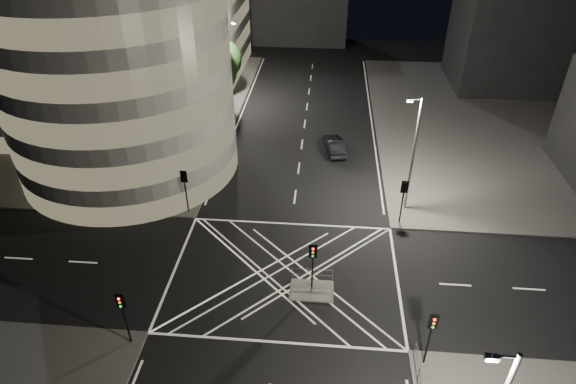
# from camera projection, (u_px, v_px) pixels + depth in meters

# --- Properties ---
(ground) EXTENTS (120.00, 120.00, 0.00)m
(ground) POSITION_uv_depth(u_px,v_px,m) (285.00, 274.00, 34.48)
(ground) COLOR black
(ground) RESTS_ON ground
(sidewalk_far_left) EXTENTS (42.00, 42.00, 0.15)m
(sidewalk_far_left) POSITION_uv_depth(u_px,v_px,m) (70.00, 108.00, 58.96)
(sidewalk_far_left) COLOR #4F4D4A
(sidewalk_far_left) RESTS_ON ground
(sidewalk_far_right) EXTENTS (42.00, 42.00, 0.15)m
(sidewalk_far_right) POSITION_uv_depth(u_px,v_px,m) (560.00, 125.00, 54.78)
(sidewalk_far_right) COLOR #4F4D4A
(sidewalk_far_right) RESTS_ON ground
(central_island) EXTENTS (3.00, 2.00, 0.15)m
(central_island) POSITION_uv_depth(u_px,v_px,m) (312.00, 290.00, 33.05)
(central_island) COLOR slate
(central_island) RESTS_ON ground
(office_tower_curved) EXTENTS (30.00, 29.00, 27.20)m
(office_tower_curved) POSITION_uv_depth(u_px,v_px,m) (80.00, 20.00, 44.55)
(office_tower_curved) COLOR gray
(office_tower_curved) RESTS_ON sidewalk_far_left
(building_right_far) EXTENTS (14.00, 12.00, 15.00)m
(building_right_far) POSITION_uv_depth(u_px,v_px,m) (515.00, 27.00, 61.61)
(building_right_far) COLOR black
(building_right_far) RESTS_ON sidewalk_far_right
(tree_a) EXTENTS (4.99, 4.99, 7.37)m
(tree_a) POSITION_uv_depth(u_px,v_px,m) (169.00, 151.00, 40.15)
(tree_a) COLOR black
(tree_a) RESTS_ON sidewalk_far_left
(tree_b) EXTENTS (4.66, 4.66, 7.91)m
(tree_b) POSITION_uv_depth(u_px,v_px,m) (187.00, 114.00, 44.73)
(tree_b) COLOR black
(tree_b) RESTS_ON sidewalk_far_left
(tree_c) EXTENTS (4.68, 4.68, 7.81)m
(tree_c) POSITION_uv_depth(u_px,v_px,m) (202.00, 91.00, 49.78)
(tree_c) COLOR black
(tree_c) RESTS_ON sidewalk_far_left
(tree_d) EXTENTS (5.18, 5.18, 8.33)m
(tree_d) POSITION_uv_depth(u_px,v_px,m) (214.00, 69.00, 54.63)
(tree_d) COLOR black
(tree_d) RESTS_ON sidewalk_far_left
(tree_e) EXTENTS (4.09, 4.09, 6.84)m
(tree_e) POSITION_uv_depth(u_px,v_px,m) (225.00, 60.00, 60.10)
(tree_e) COLOR black
(tree_e) RESTS_ON sidewalk_far_left
(traffic_signal_fl) EXTENTS (0.55, 0.22, 4.00)m
(traffic_signal_fl) POSITION_uv_depth(u_px,v_px,m) (185.00, 184.00, 39.15)
(traffic_signal_fl) COLOR black
(traffic_signal_fl) RESTS_ON sidewalk_far_left
(traffic_signal_nl) EXTENTS (0.55, 0.22, 4.00)m
(traffic_signal_nl) POSITION_uv_depth(u_px,v_px,m) (123.00, 309.00, 27.86)
(traffic_signal_nl) COLOR black
(traffic_signal_nl) RESTS_ON sidewalk_near_left
(traffic_signal_fr) EXTENTS (0.55, 0.22, 4.00)m
(traffic_signal_fr) POSITION_uv_depth(u_px,v_px,m) (403.00, 194.00, 37.89)
(traffic_signal_fr) COLOR black
(traffic_signal_fr) RESTS_ON sidewalk_far_right
(traffic_signal_nr) EXTENTS (0.55, 0.22, 4.00)m
(traffic_signal_nr) POSITION_uv_depth(u_px,v_px,m) (431.00, 330.00, 26.59)
(traffic_signal_nr) COLOR black
(traffic_signal_nr) RESTS_ON sidewalk_near_right
(traffic_signal_island) EXTENTS (0.55, 0.22, 4.00)m
(traffic_signal_island) POSITION_uv_depth(u_px,v_px,m) (313.00, 259.00, 31.48)
(traffic_signal_island) COLOR black
(traffic_signal_island) RESTS_ON central_island
(street_lamp_left_near) EXTENTS (1.25, 0.25, 10.00)m
(street_lamp_left_near) POSITION_uv_depth(u_px,v_px,m) (190.00, 126.00, 42.07)
(street_lamp_left_near) COLOR slate
(street_lamp_left_near) RESTS_ON sidewalk_far_left
(street_lamp_left_far) EXTENTS (1.25, 0.25, 10.00)m
(street_lamp_left_far) POSITION_uv_depth(u_px,v_px,m) (229.00, 60.00, 57.02)
(street_lamp_left_far) COLOR slate
(street_lamp_left_far) RESTS_ON sidewalk_far_left
(street_lamp_right_far) EXTENTS (1.25, 0.25, 10.00)m
(street_lamp_right_far) POSITION_uv_depth(u_px,v_px,m) (413.00, 152.00, 38.22)
(street_lamp_right_far) COLOR slate
(street_lamp_right_far) RESTS_ON sidewalk_far_right
(railing_island_south) EXTENTS (2.80, 0.06, 1.10)m
(railing_island_south) POSITION_uv_depth(u_px,v_px,m) (311.00, 293.00, 31.96)
(railing_island_south) COLOR slate
(railing_island_south) RESTS_ON central_island
(railing_island_north) EXTENTS (2.80, 0.06, 1.10)m
(railing_island_north) POSITION_uv_depth(u_px,v_px,m) (312.00, 275.00, 33.45)
(railing_island_north) COLOR slate
(railing_island_north) RESTS_ON central_island
(sedan) EXTENTS (2.59, 4.98, 1.56)m
(sedan) POSITION_uv_depth(u_px,v_px,m) (334.00, 145.00, 49.27)
(sedan) COLOR black
(sedan) RESTS_ON ground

